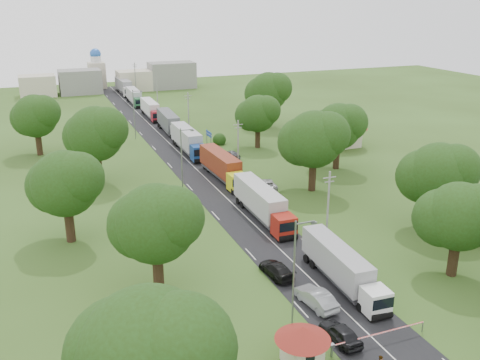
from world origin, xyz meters
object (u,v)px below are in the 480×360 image
info_sign (209,137)px  car_lane_front (340,333)px  boom_barrier (365,338)px  car_lane_mid (316,298)px  guard_booth (303,341)px  truck_0 (341,266)px

info_sign → car_lane_front: (-7.97, -58.50, -2.24)m
boom_barrier → info_sign: size_ratio=2.25×
car_lane_front → car_lane_mid: size_ratio=0.88×
guard_booth → truck_0: (9.42, 9.60, -0.15)m
boom_barrier → truck_0: size_ratio=0.67×
guard_booth → truck_0: bearing=45.5°
guard_booth → info_sign: 61.27m
boom_barrier → car_lane_front: car_lane_front is taller
guard_booth → info_sign: info_sign is taller
boom_barrier → truck_0: 10.30m
info_sign → truck_0: size_ratio=0.30×
truck_0 → info_sign: bearing=86.6°
boom_barrier → info_sign: info_sign is taller
boom_barrier → guard_booth: guard_booth is taller
info_sign → car_lane_mid: (-7.23, -53.00, -2.17)m
truck_0 → car_lane_front: (-4.99, -8.10, -1.25)m
truck_0 → car_lane_mid: size_ratio=2.71×
boom_barrier → car_lane_mid: (-0.67, 7.00, -0.06)m
guard_booth → truck_0: 13.45m
guard_booth → car_lane_front: 4.88m
guard_booth → car_lane_front: (4.43, 1.50, -1.40)m
guard_booth → car_lane_front: bearing=18.7°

